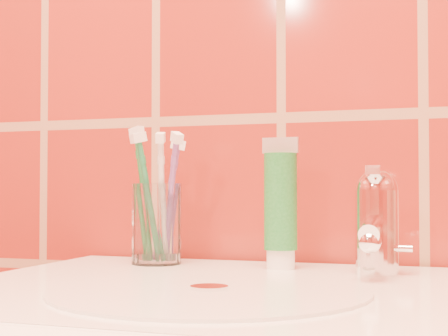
% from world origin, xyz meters
% --- Properties ---
extents(glass_tumbler, '(0.08, 0.08, 0.10)m').
position_xyz_m(glass_tumbler, '(-0.14, 1.12, 0.90)').
color(glass_tumbler, white).
rests_on(glass_tumbler, pedestal_sink).
extents(toothpaste_tube, '(0.04, 0.04, 0.16)m').
position_xyz_m(toothpaste_tube, '(0.02, 1.11, 0.92)').
color(toothpaste_tube, white).
rests_on(toothpaste_tube, pedestal_sink).
extents(faucet, '(0.05, 0.11, 0.12)m').
position_xyz_m(faucet, '(0.14, 1.09, 0.91)').
color(faucet, white).
rests_on(faucet, pedestal_sink).
extents(toothbrush_0, '(0.08, 0.10, 0.18)m').
position_xyz_m(toothbrush_0, '(-0.15, 1.10, 0.93)').
color(toothbrush_0, '#1F7747').
rests_on(toothbrush_0, glass_tumbler).
extents(toothbrush_1, '(0.12, 0.12, 0.18)m').
position_xyz_m(toothbrush_1, '(-0.12, 1.10, 0.93)').
color(toothbrush_1, '#734492').
rests_on(toothbrush_1, glass_tumbler).
extents(toothbrush_2, '(0.08, 0.07, 0.17)m').
position_xyz_m(toothbrush_2, '(-0.13, 1.13, 0.93)').
color(toothbrush_2, '#7A4493').
rests_on(toothbrush_2, glass_tumbler).
extents(toothbrush_3, '(0.08, 0.07, 0.19)m').
position_xyz_m(toothbrush_3, '(-0.16, 1.11, 0.94)').
color(toothbrush_3, '#1F773A').
rests_on(toothbrush_3, glass_tumbler).
extents(toothbrush_4, '(0.06, 0.09, 0.18)m').
position_xyz_m(toothbrush_4, '(-0.13, 1.10, 0.93)').
color(toothbrush_4, silver).
rests_on(toothbrush_4, glass_tumbler).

